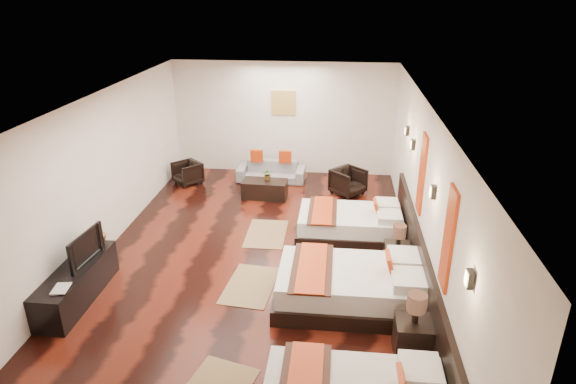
# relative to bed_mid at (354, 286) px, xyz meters

# --- Properties ---
(floor) EXTENTS (5.50, 9.50, 0.01)m
(floor) POSITION_rel_bed_mid_xyz_m (-1.70, 0.88, -0.30)
(floor) COLOR black
(floor) RESTS_ON ground
(ceiling) EXTENTS (5.50, 9.50, 0.01)m
(ceiling) POSITION_rel_bed_mid_xyz_m (-1.70, 0.88, 2.50)
(ceiling) COLOR white
(ceiling) RESTS_ON floor
(back_wall) EXTENTS (5.50, 0.01, 2.80)m
(back_wall) POSITION_rel_bed_mid_xyz_m (-1.70, 5.63, 1.10)
(back_wall) COLOR silver
(back_wall) RESTS_ON floor
(left_wall) EXTENTS (0.01, 9.50, 2.80)m
(left_wall) POSITION_rel_bed_mid_xyz_m (-4.45, 0.88, 1.10)
(left_wall) COLOR silver
(left_wall) RESTS_ON floor
(right_wall) EXTENTS (0.01, 9.50, 2.80)m
(right_wall) POSITION_rel_bed_mid_xyz_m (1.05, 0.88, 1.10)
(right_wall) COLOR silver
(right_wall) RESTS_ON floor
(headboard_panel) EXTENTS (0.08, 6.60, 0.90)m
(headboard_panel) POSITION_rel_bed_mid_xyz_m (1.01, 0.08, 0.15)
(headboard_panel) COLOR black
(headboard_panel) RESTS_ON floor
(bed_mid) EXTENTS (2.30, 1.44, 0.88)m
(bed_mid) POSITION_rel_bed_mid_xyz_m (0.00, 0.00, 0.00)
(bed_mid) COLOR black
(bed_mid) RESTS_ON floor
(bed_far) EXTENTS (2.03, 1.27, 0.77)m
(bed_far) POSITION_rel_bed_mid_xyz_m (-0.00, 2.19, -0.04)
(bed_far) COLOR black
(bed_far) RESTS_ON floor
(nightstand_a) EXTENTS (0.47, 0.47, 0.93)m
(nightstand_a) POSITION_rel_bed_mid_xyz_m (0.75, -1.07, 0.03)
(nightstand_a) COLOR black
(nightstand_a) RESTS_ON floor
(nightstand_b) EXTENTS (0.42, 0.42, 0.84)m
(nightstand_b) POSITION_rel_bed_mid_xyz_m (0.75, 1.04, -0.01)
(nightstand_b) COLOR black
(nightstand_b) RESTS_ON floor
(jute_mat_mid) EXTENTS (0.87, 1.27, 0.01)m
(jute_mat_mid) POSITION_rel_bed_mid_xyz_m (-1.63, 0.30, -0.29)
(jute_mat_mid) COLOR olive
(jute_mat_mid) RESTS_ON floor
(jute_mat_far) EXTENTS (0.76, 1.21, 0.01)m
(jute_mat_far) POSITION_rel_bed_mid_xyz_m (-1.64, 2.10, -0.29)
(jute_mat_far) COLOR olive
(jute_mat_far) RESTS_ON floor
(tv_console) EXTENTS (0.50, 1.80, 0.55)m
(tv_console) POSITION_rel_bed_mid_xyz_m (-4.20, -0.34, -0.03)
(tv_console) COLOR black
(tv_console) RESTS_ON floor
(tv) EXTENTS (0.19, 0.87, 0.50)m
(tv) POSITION_rel_bed_mid_xyz_m (-4.15, -0.13, 0.50)
(tv) COLOR black
(tv) RESTS_ON tv_console
(book) EXTENTS (0.26, 0.32, 0.03)m
(book) POSITION_rel_bed_mid_xyz_m (-4.20, -0.92, 0.26)
(book) COLOR black
(book) RESTS_ON tv_console
(figurine) EXTENTS (0.35, 0.35, 0.32)m
(figurine) POSITION_rel_bed_mid_xyz_m (-4.20, 0.43, 0.41)
(figurine) COLOR brown
(figurine) RESTS_ON tv_console
(sofa) EXTENTS (1.66, 0.68, 0.48)m
(sofa) POSITION_rel_bed_mid_xyz_m (-1.93, 4.95, -0.06)
(sofa) COLOR gray
(sofa) RESTS_ON floor
(armchair_left) EXTENTS (0.84, 0.84, 0.55)m
(armchair_left) POSITION_rel_bed_mid_xyz_m (-3.92, 4.53, -0.03)
(armchair_left) COLOR black
(armchair_left) RESTS_ON floor
(armchair_right) EXTENTS (0.93, 0.93, 0.61)m
(armchair_right) POSITION_rel_bed_mid_xyz_m (-0.05, 4.29, 0.01)
(armchair_right) COLOR black
(armchair_right) RESTS_ON floor
(coffee_table) EXTENTS (1.02, 0.54, 0.40)m
(coffee_table) POSITION_rel_bed_mid_xyz_m (-1.93, 3.90, -0.10)
(coffee_table) COLOR black
(coffee_table) RESTS_ON floor
(table_plant) EXTENTS (0.27, 0.24, 0.26)m
(table_plant) POSITION_rel_bed_mid_xyz_m (-1.87, 3.96, 0.23)
(table_plant) COLOR #265E1F
(table_plant) RESTS_ON coffee_table
(orange_panel_a) EXTENTS (0.04, 0.40, 1.30)m
(orange_panel_a) POSITION_rel_bed_mid_xyz_m (1.03, -1.02, 1.40)
(orange_panel_a) COLOR #D86014
(orange_panel_a) RESTS_ON right_wall
(orange_panel_b) EXTENTS (0.04, 0.40, 1.30)m
(orange_panel_b) POSITION_rel_bed_mid_xyz_m (1.03, 1.18, 1.40)
(orange_panel_b) COLOR #D86014
(orange_panel_b) RESTS_ON right_wall
(sconce_near) EXTENTS (0.07, 0.12, 0.18)m
(sconce_near) POSITION_rel_bed_mid_xyz_m (1.01, -2.12, 1.55)
(sconce_near) COLOR black
(sconce_near) RESTS_ON right_wall
(sconce_mid) EXTENTS (0.07, 0.12, 0.18)m
(sconce_mid) POSITION_rel_bed_mid_xyz_m (1.01, 0.08, 1.55)
(sconce_mid) COLOR black
(sconce_mid) RESTS_ON right_wall
(sconce_far) EXTENTS (0.07, 0.12, 0.18)m
(sconce_far) POSITION_rel_bed_mid_xyz_m (1.01, 2.28, 1.55)
(sconce_far) COLOR black
(sconce_far) RESTS_ON right_wall
(sconce_lounge) EXTENTS (0.07, 0.12, 0.18)m
(sconce_lounge) POSITION_rel_bed_mid_xyz_m (1.01, 3.18, 1.55)
(sconce_lounge) COLOR black
(sconce_lounge) RESTS_ON right_wall
(gold_artwork) EXTENTS (0.60, 0.04, 0.60)m
(gold_artwork) POSITION_rel_bed_mid_xyz_m (-1.70, 5.61, 1.50)
(gold_artwork) COLOR #AD873F
(gold_artwork) RESTS_ON back_wall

